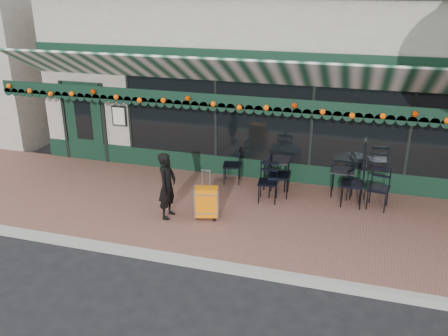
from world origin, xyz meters
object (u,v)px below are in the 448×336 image
(woman, at_px, (167,186))
(chair_b_left, at_px, (232,166))
(chair_a_left, at_px, (353,184))
(cafe_table_a, at_px, (343,172))
(chair_b_front, at_px, (268,183))
(chair_a_right, at_px, (357,185))
(suitcase, at_px, (206,202))
(chair_b_right, at_px, (279,176))
(chair_a_front, at_px, (379,189))
(cafe_table_b, at_px, (277,162))

(woman, height_order, chair_b_left, woman)
(chair_a_left, bearing_deg, cafe_table_a, -153.18)
(chair_a_left, bearing_deg, chair_b_front, -78.91)
(woman, bearing_deg, chair_a_left, -63.23)
(cafe_table_a, height_order, chair_a_right, chair_a_right)
(suitcase, distance_m, chair_a_right, 3.51)
(chair_a_left, height_order, chair_b_left, chair_a_left)
(suitcase, xyz_separation_m, chair_b_right, (1.25, 1.59, 0.12))
(chair_b_right, bearing_deg, chair_a_front, -96.90)
(chair_b_left, bearing_deg, woman, -30.86)
(chair_b_left, distance_m, chair_b_front, 1.35)
(cafe_table_b, relative_size, chair_b_right, 0.75)
(suitcase, height_order, chair_b_left, suitcase)
(woman, xyz_separation_m, chair_a_front, (4.28, 1.69, -0.26))
(suitcase, distance_m, chair_a_front, 3.80)
(woman, height_order, chair_a_right, woman)
(cafe_table_a, xyz_separation_m, chair_b_front, (-1.60, -0.83, -0.12))
(chair_a_right, xyz_separation_m, chair_b_right, (-1.75, -0.23, 0.12))
(chair_b_front, bearing_deg, suitcase, -137.44)
(suitcase, relative_size, chair_a_front, 1.20)
(chair_b_right, bearing_deg, chair_a_right, -87.92)
(chair_b_right, relative_size, chair_b_front, 1.09)
(cafe_table_b, height_order, chair_a_front, chair_a_front)
(chair_a_right, height_order, chair_b_left, chair_b_left)
(chair_b_right, bearing_deg, chair_b_front, 148.93)
(cafe_table_b, bearing_deg, chair_b_left, -179.33)
(cafe_table_a, relative_size, cafe_table_b, 0.86)
(cafe_table_a, height_order, chair_a_left, chair_a_left)
(chair_a_front, bearing_deg, chair_a_left, -172.25)
(woman, xyz_separation_m, suitcase, (0.81, 0.16, -0.35))
(woman, bearing_deg, chair_b_left, -18.01)
(cafe_table_a, bearing_deg, chair_a_left, -63.72)
(suitcase, bearing_deg, woman, 175.63)
(woman, relative_size, chair_b_right, 1.47)
(suitcase, bearing_deg, chair_b_front, 32.93)
(suitcase, xyz_separation_m, chair_a_front, (3.47, 1.54, 0.09))
(chair_a_front, distance_m, chair_b_left, 3.51)
(chair_a_left, height_order, chair_b_right, chair_a_left)
(woman, xyz_separation_m, chair_a_right, (3.81, 1.98, -0.35))
(suitcase, bearing_deg, chair_a_left, 12.49)
(cafe_table_a, distance_m, chair_b_right, 1.48)
(cafe_table_a, xyz_separation_m, chair_a_left, (0.24, -0.49, -0.07))
(cafe_table_b, relative_size, chair_b_front, 0.82)
(cafe_table_b, bearing_deg, chair_b_right, -72.08)
(cafe_table_a, xyz_separation_m, chair_b_right, (-1.42, -0.44, -0.08))
(chair_a_front, bearing_deg, cafe_table_b, 176.86)
(cafe_table_b, distance_m, chair_b_front, 0.86)
(suitcase, bearing_deg, cafe_table_b, 45.98)
(chair_a_right, distance_m, chair_a_front, 0.56)
(chair_a_front, xyz_separation_m, chair_b_left, (-3.47, 0.49, -0.01))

